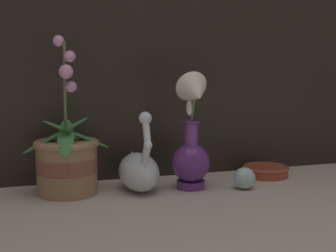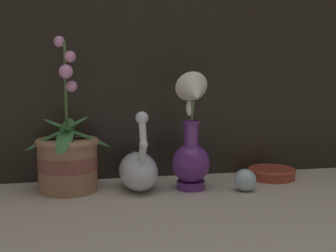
{
  "view_description": "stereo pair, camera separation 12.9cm",
  "coord_description": "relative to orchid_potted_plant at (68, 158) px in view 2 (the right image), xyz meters",
  "views": [
    {
      "loc": [
        -0.41,
        -1.08,
        0.34
      ],
      "look_at": [
        -0.03,
        0.15,
        0.18
      ],
      "focal_mm": 50.0,
      "sensor_mm": 36.0,
      "label": 1
    },
    {
      "loc": [
        -0.29,
        -1.11,
        0.34
      ],
      "look_at": [
        -0.03,
        0.15,
        0.18
      ],
      "focal_mm": 50.0,
      "sensor_mm": 36.0,
      "label": 2
    }
  ],
  "objects": [
    {
      "name": "ground_plane",
      "position": [
        0.3,
        -0.18,
        -0.09
      ],
      "size": [
        2.8,
        2.8,
        0.0
      ],
      "primitive_type": "plane",
      "color": "#BCB2A3"
    },
    {
      "name": "orchid_potted_plant",
      "position": [
        0.0,
        0.0,
        0.0
      ],
      "size": [
        0.24,
        0.24,
        0.42
      ],
      "color": "#9E7556",
      "rests_on": "ground_plane"
    },
    {
      "name": "swan_figurine",
      "position": [
        0.19,
        -0.03,
        -0.03
      ],
      "size": [
        0.11,
        0.22,
        0.23
      ],
      "color": "silver",
      "rests_on": "ground_plane"
    },
    {
      "name": "blue_vase",
      "position": [
        0.34,
        -0.06,
        0.04
      ],
      "size": [
        0.11,
        0.14,
        0.33
      ],
      "color": "#602D7F",
      "rests_on": "ground_plane"
    },
    {
      "name": "glass_sphere",
      "position": [
        0.48,
        -0.1,
        -0.06
      ],
      "size": [
        0.06,
        0.06,
        0.06
      ],
      "color": "silver",
      "rests_on": "ground_plane"
    },
    {
      "name": "amber_dish",
      "position": [
        0.61,
        0.02,
        -0.07
      ],
      "size": [
        0.15,
        0.15,
        0.03
      ],
      "color": "#A8422D",
      "rests_on": "ground_plane"
    }
  ]
}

